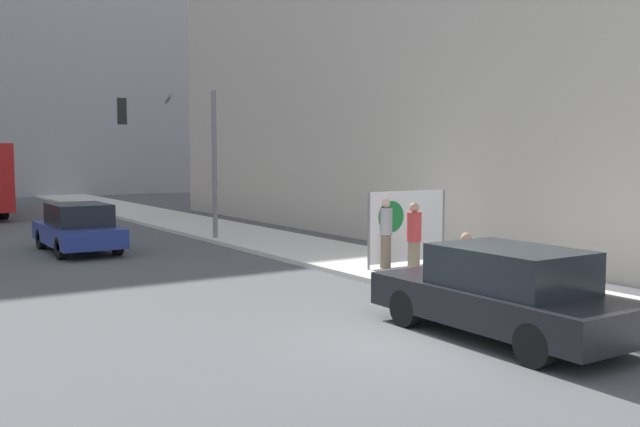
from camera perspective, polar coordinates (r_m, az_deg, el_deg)
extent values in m
plane|color=#4F4F51|center=(11.58, 8.35, -10.13)|extent=(160.00, 160.00, 0.00)
cube|color=beige|center=(26.15, -6.97, -1.56)|extent=(3.34, 90.00, 0.13)
cylinder|color=#474C56|center=(14.85, 11.64, -5.42)|extent=(0.03, 0.03, 0.46)
cylinder|color=#474C56|center=(15.10, 12.64, -5.27)|extent=(0.03, 0.03, 0.46)
cylinder|color=#474C56|center=(15.11, 10.65, -5.23)|extent=(0.03, 0.03, 0.46)
cylinder|color=#474C56|center=(15.36, 11.66, -5.08)|extent=(0.03, 0.03, 0.46)
cube|color=navy|center=(15.06, 11.66, -4.35)|extent=(0.40, 0.40, 0.02)
cube|color=navy|center=(15.17, 11.17, -3.51)|extent=(0.40, 0.02, 0.38)
cylinder|color=#424247|center=(14.94, 12.10, -4.05)|extent=(0.18, 0.42, 0.18)
cylinder|color=#424247|center=(14.85, 12.65, -5.44)|extent=(0.16, 0.16, 0.46)
cube|color=black|center=(14.84, 12.80, -6.16)|extent=(0.20, 0.28, 0.10)
cylinder|color=black|center=(15.04, 11.60, -3.32)|extent=(0.34, 0.34, 0.52)
sphere|color=tan|center=(15.00, 11.63, -1.92)|extent=(0.22, 0.22, 0.22)
cylinder|color=black|center=(14.75, 10.91, -3.16)|extent=(0.45, 0.09, 0.09)
cube|color=white|center=(14.61, 10.34, -3.06)|extent=(0.48, 0.02, 0.28)
cube|color=black|center=(14.60, 10.37, -3.06)|extent=(0.37, 0.01, 0.07)
cylinder|color=#756651|center=(16.50, 7.50, -3.66)|extent=(0.28, 0.28, 0.84)
cylinder|color=#B23333|center=(16.40, 7.53, -1.06)|extent=(0.34, 0.34, 0.67)
sphere|color=tan|center=(16.36, 7.55, 0.48)|extent=(0.22, 0.22, 0.22)
cylinder|color=#756651|center=(17.81, 5.25, -3.02)|extent=(0.28, 0.28, 0.84)
cylinder|color=#9E9EA3|center=(17.72, 5.27, -0.62)|extent=(0.34, 0.34, 0.66)
sphere|color=beige|center=(17.68, 5.28, 0.80)|extent=(0.22, 0.22, 0.22)
cylinder|color=slate|center=(17.45, 3.92, -1.41)|extent=(0.06, 0.06, 1.90)
cylinder|color=slate|center=(19.00, 9.82, -0.96)|extent=(0.06, 0.06, 1.90)
cube|color=white|center=(18.20, 7.00, -1.02)|extent=(2.43, 0.02, 1.80)
cylinder|color=#197A33|center=(17.82, 5.72, -0.26)|extent=(0.79, 0.01, 0.79)
cylinder|color=slate|center=(24.20, -8.44, 3.88)|extent=(0.16, 0.16, 4.91)
cylinder|color=slate|center=(24.14, -12.03, 8.95)|extent=(1.02, 2.84, 0.11)
cube|color=black|center=(24.09, -15.56, 7.88)|extent=(0.38, 0.38, 0.84)
sphere|color=green|center=(24.07, -15.54, 7.22)|extent=(0.18, 0.18, 0.18)
cube|color=black|center=(11.95, 14.24, -7.02)|extent=(1.84, 4.51, 0.56)
cube|color=black|center=(11.72, 14.95, -4.24)|extent=(1.58, 2.35, 0.66)
cylinder|color=black|center=(12.45, 6.89, -7.53)|extent=(0.22, 0.64, 0.64)
cylinder|color=black|center=(13.52, 12.21, -6.61)|extent=(0.22, 0.64, 0.64)
cylinder|color=black|center=(10.51, 16.82, -10.04)|extent=(0.22, 0.64, 0.64)
cylinder|color=black|center=(11.76, 22.00, -8.60)|extent=(0.22, 0.64, 0.64)
cube|color=navy|center=(22.62, -18.80, -1.56)|extent=(1.81, 4.18, 0.55)
cube|color=black|center=(22.40, -18.74, -0.08)|extent=(1.56, 2.17, 0.65)
cylinder|color=black|center=(23.73, -21.40, -1.90)|extent=(0.22, 0.64, 0.64)
cylinder|color=black|center=(24.09, -17.70, -1.70)|extent=(0.22, 0.64, 0.64)
cylinder|color=black|center=(21.21, -20.02, -2.63)|extent=(0.22, 0.64, 0.64)
cylinder|color=black|center=(21.61, -15.90, -2.39)|extent=(0.22, 0.64, 0.64)
cylinder|color=black|center=(35.02, -23.98, 0.43)|extent=(0.30, 1.04, 1.04)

